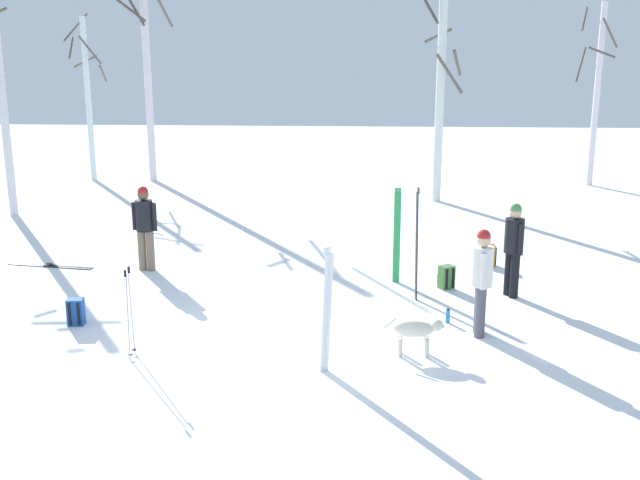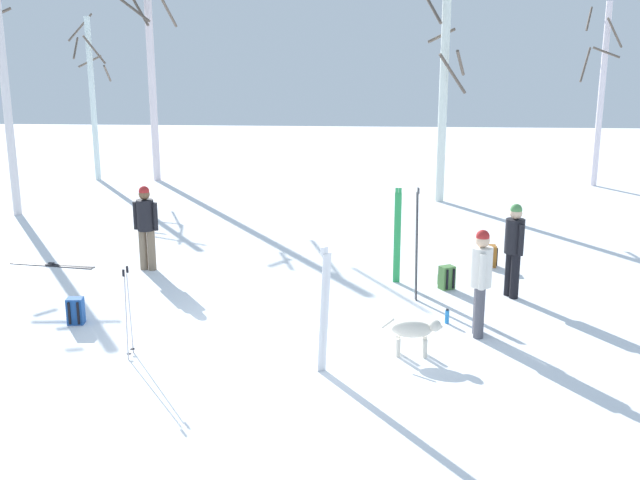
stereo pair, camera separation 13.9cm
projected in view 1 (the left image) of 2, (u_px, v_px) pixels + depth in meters
The scene contains 19 objects.
ground_plane at pixel (264, 349), 11.68m from camera, with size 60.00×60.00×0.00m, color white.
person_0 at pixel (482, 276), 11.98m from camera, with size 0.34×0.52×1.72m.
person_1 at pixel (514, 244), 13.81m from camera, with size 0.34×0.49×1.72m.
person_2 at pixel (145, 223), 15.37m from camera, with size 0.51×0.34×1.72m.
dog at pixel (417, 330), 11.36m from camera, with size 0.90×0.23×0.57m.
ski_pair_planted_0 at pixel (417, 244), 13.68m from camera, with size 0.05×0.28×2.02m.
ski_pair_planted_1 at pixel (397, 236), 14.63m from camera, with size 0.14×0.03×1.84m.
ski_pair_planted_2 at pixel (327, 310), 10.70m from camera, with size 0.19×0.14×1.81m.
ski_pair_lying_0 at pixel (50, 266), 15.87m from camera, with size 1.85×0.46×0.05m.
ski_poles_0 at pixel (129, 310), 11.21m from camera, with size 0.07×0.27×1.36m.
backpack_0 at pixel (489, 256), 15.85m from camera, with size 0.29×0.26×0.44m.
backpack_1 at pixel (76, 312), 12.62m from camera, with size 0.28×0.30×0.44m.
backpack_2 at pixel (446, 277), 14.44m from camera, with size 0.33×0.34×0.44m.
water_bottle_0 at pixel (448, 316), 12.71m from camera, with size 0.07×0.07×0.25m.
birch_tree_0 at pixel (1, 103), 19.66m from camera, with size 1.12×1.81×5.48m.
birch_tree_1 at pixel (88, 95), 24.73m from camera, with size 1.28×1.18×5.29m.
birch_tree_2 at pixel (148, 66), 24.39m from camera, with size 1.63×1.61×7.30m.
birch_tree_3 at pixel (440, 98), 21.46m from camera, with size 1.18×1.11×5.59m.
birch_tree_4 at pixel (596, 91), 23.82m from camera, with size 1.24×1.27×5.60m.
Camera 1 is at (1.40, -10.83, 4.56)m, focal length 43.50 mm.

